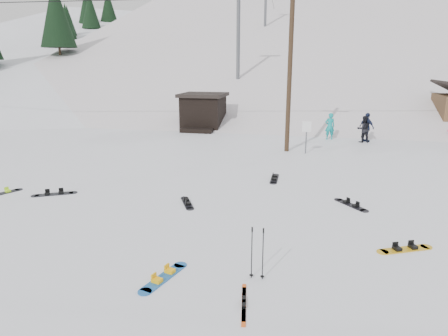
# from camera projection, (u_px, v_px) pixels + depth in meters

# --- Properties ---
(ground) EXTENTS (200.00, 200.00, 0.00)m
(ground) POSITION_uv_depth(u_px,v_px,m) (173.00, 256.00, 10.64)
(ground) COLOR white
(ground) RESTS_ON ground
(ski_slope) EXTENTS (60.00, 85.24, 65.97)m
(ski_slope) POSITION_uv_depth(u_px,v_px,m) (290.00, 170.00, 65.57)
(ski_slope) COLOR silver
(ski_slope) RESTS_ON ground
(ridge_left) EXTENTS (47.54, 95.03, 58.38)m
(ridge_left) POSITION_uv_depth(u_px,v_px,m) (69.00, 162.00, 66.40)
(ridge_left) COLOR white
(ridge_left) RESTS_ON ground
(treeline_left) EXTENTS (20.00, 64.00, 10.00)m
(treeline_left) POSITION_uv_depth(u_px,v_px,m) (40.00, 100.00, 55.63)
(treeline_left) COLOR black
(treeline_left) RESTS_ON ground
(treeline_crest) EXTENTS (50.00, 6.00, 10.00)m
(treeline_crest) POSITION_uv_depth(u_px,v_px,m) (301.00, 86.00, 91.75)
(treeline_crest) COLOR black
(treeline_crest) RESTS_ON ski_slope
(utility_pole) EXTENTS (2.00, 0.26, 9.00)m
(utility_pole) POSITION_uv_depth(u_px,v_px,m) (290.00, 69.00, 22.22)
(utility_pole) COLOR #3A2819
(utility_pole) RESTS_ON ground
(trail_sign) EXTENTS (0.50, 0.09, 1.85)m
(trail_sign) POSITION_uv_depth(u_px,v_px,m) (307.00, 131.00, 22.46)
(trail_sign) COLOR #595B60
(trail_sign) RESTS_ON ground
(lift_hut) EXTENTS (3.40, 4.10, 2.75)m
(lift_hut) POSITION_uv_depth(u_px,v_px,m) (203.00, 111.00, 31.11)
(lift_hut) COLOR black
(lift_hut) RESTS_ON ground
(lift_tower_near) EXTENTS (2.20, 0.36, 8.00)m
(lift_tower_near) POSITION_uv_depth(u_px,v_px,m) (238.00, 32.00, 37.79)
(lift_tower_near) COLOR #595B60
(lift_tower_near) RESTS_ON ski_slope
(hero_snowboard) EXTENTS (0.71, 1.67, 0.12)m
(hero_snowboard) POSITION_uv_depth(u_px,v_px,m) (164.00, 277.00, 9.55)
(hero_snowboard) COLOR #1B61B2
(hero_snowboard) RESTS_ON ground
(hero_skis) EXTENTS (0.34, 1.55, 0.08)m
(hero_skis) POSITION_uv_depth(u_px,v_px,m) (244.00, 303.00, 8.52)
(hero_skis) COLOR #C44914
(hero_skis) RESTS_ON ground
(ski_poles) EXTENTS (0.36, 0.10, 1.30)m
(ski_poles) POSITION_uv_depth(u_px,v_px,m) (257.00, 253.00, 9.39)
(ski_poles) COLOR black
(ski_poles) RESTS_ON ground
(board_scatter_a) EXTENTS (1.54, 1.00, 0.12)m
(board_scatter_a) POSITION_uv_depth(u_px,v_px,m) (54.00, 194.00, 15.64)
(board_scatter_a) COLOR black
(board_scatter_a) RESTS_ON ground
(board_scatter_b) EXTENTS (0.85, 1.37, 0.11)m
(board_scatter_b) POSITION_uv_depth(u_px,v_px,m) (187.00, 203.00, 14.64)
(board_scatter_b) COLOR black
(board_scatter_b) RESTS_ON ground
(board_scatter_c) EXTENTS (0.88, 1.49, 0.11)m
(board_scatter_c) POSITION_uv_depth(u_px,v_px,m) (2.00, 193.00, 15.71)
(board_scatter_c) COLOR black
(board_scatter_c) RESTS_ON ground
(board_scatter_d) EXTENTS (1.13, 1.32, 0.11)m
(board_scatter_d) POSITION_uv_depth(u_px,v_px,m) (351.00, 205.00, 14.44)
(board_scatter_d) COLOR black
(board_scatter_d) RESTS_ON ground
(board_scatter_e) EXTENTS (1.56, 0.92, 0.12)m
(board_scatter_e) POSITION_uv_depth(u_px,v_px,m) (405.00, 249.00, 11.00)
(board_scatter_e) COLOR gold
(board_scatter_e) RESTS_ON ground
(board_scatter_f) EXTENTS (0.33, 1.66, 0.12)m
(board_scatter_f) POSITION_uv_depth(u_px,v_px,m) (274.00, 178.00, 17.72)
(board_scatter_f) COLOR black
(board_scatter_f) RESTS_ON ground
(skier_teal) EXTENTS (0.72, 0.55, 1.78)m
(skier_teal) POSITION_uv_depth(u_px,v_px,m) (330.00, 126.00, 26.76)
(skier_teal) COLOR #0E8F8F
(skier_teal) RESTS_ON ground
(skier_dark) EXTENTS (0.97, 0.84, 1.72)m
(skier_dark) POSITION_uv_depth(u_px,v_px,m) (363.00, 129.00, 25.80)
(skier_dark) COLOR black
(skier_dark) RESTS_ON ground
(skier_navy) EXTENTS (1.10, 1.12, 1.89)m
(skier_navy) POSITION_uv_depth(u_px,v_px,m) (367.00, 127.00, 25.94)
(skier_navy) COLOR #18203D
(skier_navy) RESTS_ON ground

